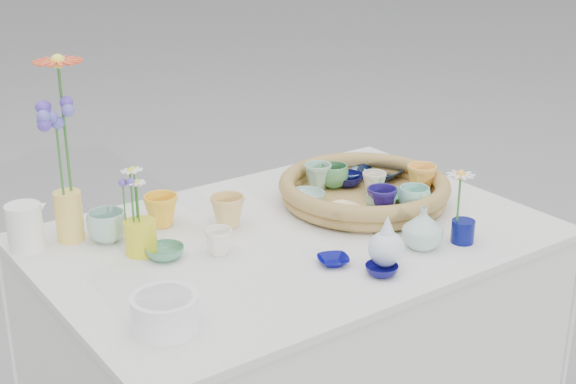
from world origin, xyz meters
TOP-DOWN VIEW (x-y plane):
  - wicker_tray at (0.28, 0.05)m, footprint 0.47×0.47m
  - tray_ceramic_0 at (0.30, 0.15)m, footprint 0.11×0.11m
  - tray_ceramic_1 at (0.42, 0.14)m, footprint 0.16×0.16m
  - tray_ceramic_2 at (0.44, -0.01)m, footprint 0.11×0.11m
  - tray_ceramic_3 at (0.32, -0.01)m, footprint 0.14×0.14m
  - tray_ceramic_4 at (0.24, -0.06)m, footprint 0.10×0.10m
  - tray_ceramic_5 at (0.12, 0.11)m, footprint 0.12×0.12m
  - tray_ceramic_6 at (0.22, 0.18)m, footprint 0.08×0.08m
  - tray_ceramic_7 at (0.32, 0.05)m, footprint 0.07×0.07m
  - tray_ceramic_8 at (0.35, 0.20)m, footprint 0.09×0.09m
  - tray_ceramic_9 at (0.24, -0.07)m, footprint 0.10×0.10m
  - tray_ceramic_10 at (0.15, -0.01)m, footprint 0.10×0.10m
  - tray_ceramic_11 at (0.32, -0.11)m, footprint 0.11×0.11m
  - tray_ceramic_12 at (0.26, 0.16)m, footprint 0.10×0.10m
  - loose_ceramic_0 at (-0.25, 0.24)m, footprint 0.11×0.11m
  - loose_ceramic_1 at (-0.11, 0.13)m, footprint 0.10×0.10m
  - loose_ceramic_2 at (-0.33, 0.06)m, footprint 0.11×0.11m
  - loose_ceramic_3 at (-0.22, 0.00)m, footprint 0.08×0.08m
  - loose_ceramic_4 at (-0.03, -0.20)m, footprint 0.10×0.10m
  - loose_ceramic_5 at (-0.40, 0.23)m, footprint 0.11×0.11m
  - loose_ceramic_6 at (0.03, -0.31)m, footprint 0.08×0.08m
  - fluted_bowl at (-0.48, -0.23)m, footprint 0.18×0.18m
  - bud_vase_paleblue at (0.07, -0.28)m, footprint 0.10×0.10m
  - bud_vase_seafoam at (0.21, -0.25)m, footprint 0.13×0.13m
  - bud_vase_cobalt at (0.31, -0.29)m, footprint 0.07×0.07m
  - single_daisy at (0.30, -0.28)m, footprint 0.10×0.10m
  - tall_vase_yellow at (-0.47, 0.29)m, footprint 0.07×0.07m
  - gerbera at (-0.46, 0.29)m, footprint 0.17×0.17m
  - hydrangea at (-0.49, 0.27)m, footprint 0.09×0.09m
  - white_pitcher at (-0.58, 0.30)m, footprint 0.13×0.10m
  - daisy_cup at (-0.37, 0.11)m, footprint 0.09×0.09m
  - daisy_posy at (-0.37, 0.12)m, footprint 0.09×0.09m

SIDE VIEW (x-z plane):
  - loose_ceramic_4 at x=-0.03m, z-range 0.77..0.78m
  - loose_ceramic_6 at x=0.03m, z-range 0.77..0.79m
  - loose_ceramic_2 at x=-0.33m, z-range 0.77..0.79m
  - bud_vase_cobalt at x=0.31m, z-range 0.77..0.82m
  - tray_ceramic_8 at x=0.35m, z-range 0.78..0.80m
  - tray_ceramic_10 at x=0.15m, z-range 0.78..0.80m
  - tray_ceramic_3 at x=0.32m, z-range 0.78..0.81m
  - loose_ceramic_3 at x=-0.22m, z-range 0.77..0.83m
  - tray_ceramic_5 at x=0.12m, z-range 0.78..0.81m
  - tray_ceramic_0 at x=0.30m, z-range 0.78..0.81m
  - tray_ceramic_1 at x=0.42m, z-range 0.78..0.81m
  - fluted_bowl at x=-0.48m, z-range 0.77..0.84m
  - wicker_tray at x=0.28m, z-range 0.77..0.84m
  - loose_ceramic_5 at x=-0.40m, z-range 0.77..0.84m
  - daisy_cup at x=-0.37m, z-range 0.77..0.85m
  - loose_ceramic_1 at x=-0.11m, z-range 0.77..0.85m
  - loose_ceramic_0 at x=-0.25m, z-range 0.77..0.85m
  - tray_ceramic_7 at x=0.32m, z-range 0.78..0.85m
  - tray_ceramic_4 at x=0.24m, z-range 0.78..0.85m
  - tray_ceramic_12 at x=0.26m, z-range 0.78..0.85m
  - tray_ceramic_11 at x=0.32m, z-range 0.78..0.85m
  - bud_vase_seafoam at x=0.21m, z-range 0.77..0.87m
  - tray_ceramic_6 at x=0.22m, z-range 0.78..0.86m
  - tray_ceramic_9 at x=0.24m, z-range 0.78..0.86m
  - white_pitcher at x=-0.58m, z-range 0.77..0.88m
  - tray_ceramic_2 at x=0.44m, z-range 0.78..0.86m
  - tall_vase_yellow at x=-0.47m, z-range 0.77..0.89m
  - bud_vase_paleblue at x=0.07m, z-range 0.77..0.90m
  - single_daisy at x=0.30m, z-range 0.81..0.95m
  - daisy_posy at x=-0.37m, z-range 0.85..0.98m
  - hydrangea at x=-0.49m, z-range 0.85..1.13m
  - gerbera at x=-0.46m, z-range 0.88..1.22m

